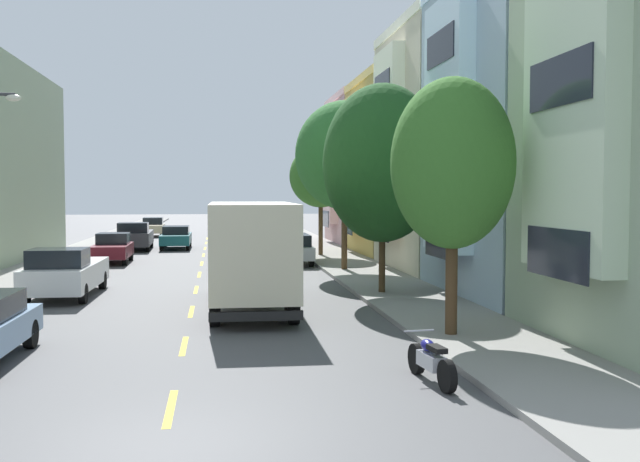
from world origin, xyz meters
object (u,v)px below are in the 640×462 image
at_px(street_tree_farthest, 321,176).
at_px(parked_pickup_charcoal, 135,237).
at_px(parked_hatchback_burgundy, 112,248).
at_px(parked_hatchback_champagne, 153,227).
at_px(parked_motorcycle, 431,361).
at_px(delivery_box_truck, 251,249).
at_px(street_tree_nearest, 453,164).
at_px(parked_wagon_silver, 292,248).
at_px(parked_pickup_white, 65,273).
at_px(street_tree_third, 344,155).
at_px(parked_hatchback_black, 276,237).
at_px(moving_teal_sedan, 176,237).
at_px(parked_wagon_forest, 263,229).
at_px(street_tree_second, 382,163).
at_px(parked_sedan_navy, 258,225).

bearing_deg(street_tree_farthest, parked_pickup_charcoal, 148.21).
bearing_deg(parked_hatchback_burgundy, parked_hatchback_champagne, 89.79).
relative_size(parked_hatchback_burgundy, parked_motorcycle, 1.96).
distance_m(delivery_box_truck, parked_motorcycle, 9.66).
xyz_separation_m(street_tree_nearest, parked_hatchback_burgundy, (-10.86, 21.05, -3.51)).
bearing_deg(street_tree_nearest, parked_wagon_silver, 95.80).
distance_m(street_tree_nearest, parked_hatchback_champagne, 45.13).
bearing_deg(parked_hatchback_burgundy, parked_pickup_white, -89.50).
relative_size(street_tree_farthest, parked_pickup_charcoal, 1.13).
distance_m(street_tree_third, delivery_box_truck, 11.52).
height_order(street_tree_third, street_tree_farthest, street_tree_third).
xyz_separation_m(parked_hatchback_black, moving_teal_sedan, (-6.23, 1.33, -0.01)).
xyz_separation_m(parked_hatchback_champagne, parked_pickup_charcoal, (0.10, -14.24, 0.07)).
xyz_separation_m(delivery_box_truck, parked_motorcycle, (2.95, -9.08, -1.46)).
bearing_deg(street_tree_nearest, delivery_box_truck, 131.51).
bearing_deg(parked_pickup_white, parked_wagon_forest, 73.84).
bearing_deg(parked_wagon_forest, parked_motorcycle, -89.28).
xyz_separation_m(parked_wagon_forest, parked_hatchback_black, (0.21, -9.60, -0.05)).
bearing_deg(moving_teal_sedan, parked_pickup_charcoal, -164.68).
relative_size(street_tree_second, moving_teal_sedan, 1.59).
bearing_deg(street_tree_third, street_tree_farthest, 90.00).
relative_size(parked_wagon_forest, parked_pickup_white, 0.88).
relative_size(street_tree_nearest, parked_wagon_silver, 1.32).
relative_size(delivery_box_truck, moving_teal_sedan, 1.78).
bearing_deg(parked_motorcycle, parked_hatchback_black, 90.56).
height_order(street_tree_third, parked_sedan_navy, street_tree_third).
bearing_deg(parked_motorcycle, street_tree_second, 81.82).
xyz_separation_m(parked_wagon_silver, parked_sedan_navy, (-0.18, 27.09, -0.05)).
height_order(street_tree_nearest, parked_hatchback_burgundy, street_tree_nearest).
bearing_deg(parked_hatchback_burgundy, parked_wagon_silver, -11.14).
xyz_separation_m(delivery_box_truck, parked_hatchback_black, (2.63, 23.60, -1.12)).
distance_m(parked_hatchback_champagne, parked_pickup_white, 34.87).
bearing_deg(parked_wagon_silver, parked_hatchback_burgundy, 168.86).
bearing_deg(street_tree_third, parked_motorcycle, -94.94).
bearing_deg(street_tree_third, parked_hatchback_black, 98.27).
bearing_deg(street_tree_nearest, parked_pickup_white, 140.67).
bearing_deg(parked_wagon_forest, street_tree_nearest, -86.75).
xyz_separation_m(parked_pickup_white, parked_motorcycle, (9.11, -12.69, -0.42)).
relative_size(street_tree_nearest, delivery_box_truck, 0.77).
xyz_separation_m(street_tree_farthest, parked_pickup_charcoal, (-10.68, 6.62, -3.62)).
distance_m(delivery_box_truck, parked_sedan_navy, 41.27).
bearing_deg(parked_wagon_forest, parked_wagon_silver, -89.34).
bearing_deg(street_tree_nearest, street_tree_third, 90.00).
relative_size(parked_hatchback_burgundy, moving_teal_sedan, 0.89).
relative_size(parked_hatchback_champagne, moving_teal_sedan, 0.89).
xyz_separation_m(street_tree_third, delivery_box_truck, (-4.60, -10.02, -3.34)).
distance_m(delivery_box_truck, parked_hatchback_black, 23.77).
height_order(street_tree_farthest, parked_hatchback_black, street_tree_farthest).
xyz_separation_m(street_tree_farthest, parked_pickup_white, (-10.76, -14.02, -3.62)).
height_order(street_tree_third, parked_pickup_white, street_tree_third).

